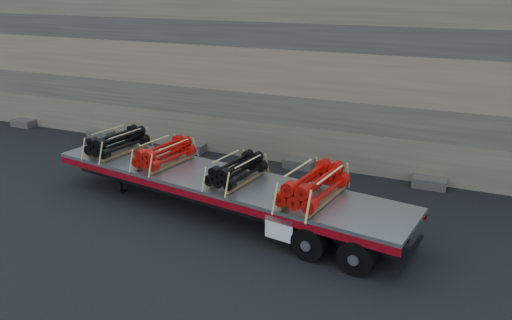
{
  "coord_description": "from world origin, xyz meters",
  "views": [
    {
      "loc": [
        8.0,
        -13.2,
        7.07
      ],
      "look_at": [
        1.78,
        0.9,
        1.54
      ],
      "focal_mm": 35.0,
      "sensor_mm": 36.0,
      "label": 1
    }
  ],
  "objects_px": {
    "bundle_front": "(118,142)",
    "bundle_rear": "(314,186)",
    "trailer": "(220,195)",
    "bundle_midfront": "(165,154)",
    "bundle_midrear": "(237,171)"
  },
  "relations": [
    {
      "from": "trailer",
      "to": "bundle_front",
      "type": "distance_m",
      "value": 4.61
    },
    {
      "from": "bundle_midfront",
      "to": "bundle_rear",
      "type": "height_order",
      "value": "bundle_rear"
    },
    {
      "from": "bundle_midrear",
      "to": "bundle_rear",
      "type": "bearing_deg",
      "value": -0.0
    },
    {
      "from": "bundle_midfront",
      "to": "bundle_rear",
      "type": "distance_m",
      "value": 5.55
    },
    {
      "from": "bundle_front",
      "to": "bundle_midfront",
      "type": "xyz_separation_m",
      "value": [
        2.22,
        -0.33,
        -0.01
      ]
    },
    {
      "from": "trailer",
      "to": "bundle_midfront",
      "type": "xyz_separation_m",
      "value": [
        -2.23,
        0.33,
        0.99
      ]
    },
    {
      "from": "trailer",
      "to": "bundle_midfront",
      "type": "relative_size",
      "value": 5.99
    },
    {
      "from": "bundle_midrear",
      "to": "bundle_rear",
      "type": "height_order",
      "value": "bundle_rear"
    },
    {
      "from": "bundle_rear",
      "to": "bundle_front",
      "type": "bearing_deg",
      "value": 180.0
    },
    {
      "from": "bundle_front",
      "to": "trailer",
      "type": "bearing_deg",
      "value": -0.0
    },
    {
      "from": "bundle_front",
      "to": "bundle_rear",
      "type": "bearing_deg",
      "value": -0.0
    },
    {
      "from": "trailer",
      "to": "bundle_midrear",
      "type": "relative_size",
      "value": 6.13
    },
    {
      "from": "bundle_midfront",
      "to": "bundle_midrear",
      "type": "xyz_separation_m",
      "value": [
        2.91,
        -0.43,
        -0.01
      ]
    },
    {
      "from": "bundle_front",
      "to": "bundle_midfront",
      "type": "distance_m",
      "value": 2.24
    },
    {
      "from": "bundle_front",
      "to": "bundle_rear",
      "type": "distance_m",
      "value": 7.8
    }
  ]
}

